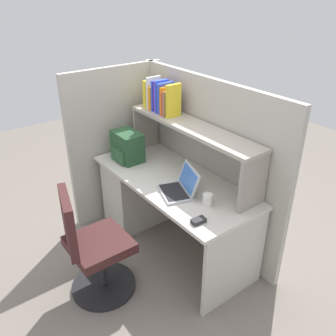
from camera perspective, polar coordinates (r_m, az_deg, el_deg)
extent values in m
plane|color=slate|center=(3.52, 0.66, -12.10)|extent=(8.00, 8.00, 0.00)
cube|color=beige|center=(3.11, 0.74, -1.94)|extent=(1.60, 0.70, 0.03)
cube|color=beige|center=(3.69, -4.52, -3.48)|extent=(0.40, 0.64, 0.70)
cube|color=beige|center=(2.87, 10.55, -14.51)|extent=(0.03, 0.64, 0.70)
cube|color=#B2ADA0|center=(3.30, 5.97, 0.93)|extent=(1.84, 0.05, 1.55)
cube|color=#B2ADA0|center=(3.70, -7.94, 3.87)|extent=(0.05, 1.06, 1.55)
cube|color=gray|center=(3.64, -3.50, 6.47)|extent=(0.03, 0.28, 0.42)
cube|color=gray|center=(2.69, 13.33, -2.36)|extent=(0.03, 0.28, 0.42)
cube|color=#AAA093|center=(3.04, 3.80, 6.60)|extent=(1.44, 0.28, 0.03)
cube|color=yellow|center=(3.44, -2.62, 11.73)|extent=(0.04, 0.17, 0.26)
cube|color=white|center=(3.40, -2.31, 11.86)|extent=(0.03, 0.15, 0.29)
cube|color=orange|center=(3.38, -1.87, 11.10)|extent=(0.04, 0.16, 0.22)
cube|color=blue|center=(3.35, -1.52, 11.46)|extent=(0.02, 0.15, 0.28)
cube|color=purple|center=(3.32, -1.21, 11.34)|extent=(0.03, 0.13, 0.28)
cube|color=blue|center=(3.29, -1.00, 11.30)|extent=(0.02, 0.14, 0.29)
cube|color=blue|center=(3.27, -0.43, 11.05)|extent=(0.03, 0.17, 0.28)
cube|color=orange|center=(3.24, -0.18, 10.65)|extent=(0.02, 0.15, 0.25)
cube|color=red|center=(3.22, 0.11, 10.23)|extent=(0.02, 0.15, 0.21)
cube|color=olive|center=(3.20, 0.49, 10.23)|extent=(0.02, 0.17, 0.23)
cube|color=yellow|center=(3.16, 0.87, 10.60)|extent=(0.04, 0.15, 0.29)
cube|color=#B7BABF|center=(2.89, 1.11, -3.91)|extent=(0.36, 0.31, 0.02)
cube|color=black|center=(2.88, 0.92, -3.75)|extent=(0.31, 0.25, 0.00)
cube|color=#B7BABF|center=(2.87, 3.32, -1.66)|extent=(0.32, 0.17, 0.19)
cube|color=#3F72CC|center=(2.87, 3.19, -1.68)|extent=(0.28, 0.14, 0.16)
cube|color=#264C2D|center=(3.40, -6.43, 3.44)|extent=(0.30, 0.20, 0.28)
cube|color=#2B5734|center=(3.38, -7.90, 2.02)|extent=(0.22, 0.04, 0.13)
cube|color=#262628|center=(2.57, 4.85, -8.31)|extent=(0.07, 0.11, 0.03)
cylinder|color=white|center=(2.75, 6.30, -4.98)|extent=(0.08, 0.08, 0.09)
cylinder|color=black|center=(3.16, -10.10, -17.83)|extent=(0.52, 0.52, 0.04)
cylinder|color=#262628|center=(3.01, -10.46, -14.82)|extent=(0.05, 0.05, 0.41)
cube|color=#3F1E1E|center=(2.88, -10.82, -11.80)|extent=(0.44, 0.44, 0.08)
cube|color=#3F1E1E|center=(2.70, -15.48, -8.33)|extent=(0.40, 0.16, 0.44)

